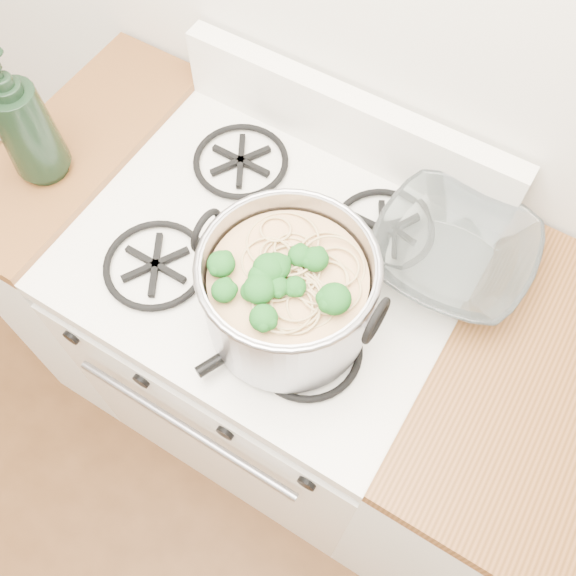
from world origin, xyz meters
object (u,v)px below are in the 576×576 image
at_px(gas_range, 274,345).
at_px(stock_pot, 288,294).
at_px(spatula, 317,299).
at_px(bottle, 21,118).
at_px(glass_bowl, 450,258).

height_order(gas_range, stock_pot, stock_pot).
xyz_separation_m(stock_pot, spatula, (0.03, 0.06, -0.08)).
bearing_deg(bottle, gas_range, 10.73).
bearing_deg(bottle, spatula, 3.48).
xyz_separation_m(gas_range, spatula, (0.14, -0.06, 0.50)).
xyz_separation_m(gas_range, stock_pot, (0.11, -0.12, 0.58)).
distance_m(gas_range, spatula, 0.52).
distance_m(spatula, bottle, 0.65).
xyz_separation_m(stock_pot, glass_bowl, (0.20, 0.26, -0.08)).
bearing_deg(spatula, gas_range, -178.88).
bearing_deg(stock_pot, bottle, 176.70).
height_order(gas_range, spatula, spatula).
relative_size(gas_range, stock_pot, 2.79).
distance_m(gas_range, bottle, 0.81).
bearing_deg(stock_pot, glass_bowl, 52.68).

